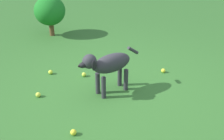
# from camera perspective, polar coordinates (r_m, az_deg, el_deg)

# --- Properties ---
(ground) EXTENTS (14.00, 14.00, 0.00)m
(ground) POSITION_cam_1_polar(r_m,az_deg,el_deg) (3.57, 0.66, -5.08)
(ground) COLOR #2D6026
(dog) EXTENTS (0.64, 0.75, 0.63)m
(dog) POSITION_cam_1_polar(r_m,az_deg,el_deg) (3.40, -0.75, 1.14)
(dog) COLOR #2D2D33
(dog) RESTS_ON ground
(tennis_ball_0) EXTENTS (0.07, 0.07, 0.07)m
(tennis_ball_0) POSITION_cam_1_polar(r_m,az_deg,el_deg) (4.16, -13.11, -0.45)
(tennis_ball_0) COLOR #C3DA37
(tennis_ball_0) RESTS_ON ground
(tennis_ball_1) EXTENTS (0.07, 0.07, 0.07)m
(tennis_ball_1) POSITION_cam_1_polar(r_m,az_deg,el_deg) (2.91, -8.32, -13.14)
(tennis_ball_1) COLOR yellow
(tennis_ball_1) RESTS_ON ground
(tennis_ball_2) EXTENTS (0.07, 0.07, 0.07)m
(tennis_ball_2) POSITION_cam_1_polar(r_m,az_deg,el_deg) (3.62, -15.62, -5.16)
(tennis_ball_2) COLOR #C6D740
(tennis_ball_2) RESTS_ON ground
(tennis_ball_3) EXTENTS (0.07, 0.07, 0.07)m
(tennis_ball_3) POSITION_cam_1_polar(r_m,az_deg,el_deg) (4.17, 10.99, -0.14)
(tennis_ball_3) COLOR yellow
(tennis_ball_3) RESTS_ON ground
(tennis_ball_4) EXTENTS (0.07, 0.07, 0.07)m
(tennis_ball_4) POSITION_cam_1_polar(r_m,az_deg,el_deg) (4.00, -6.06, -0.97)
(tennis_ball_4) COLOR #C1DC3D
(tennis_ball_4) RESTS_ON ground
(shrub_near) EXTENTS (0.70, 0.63, 0.83)m
(shrub_near) POSITION_cam_1_polar(r_m,az_deg,el_deg) (5.71, -13.26, 12.30)
(shrub_near) COLOR brown
(shrub_near) RESTS_ON ground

